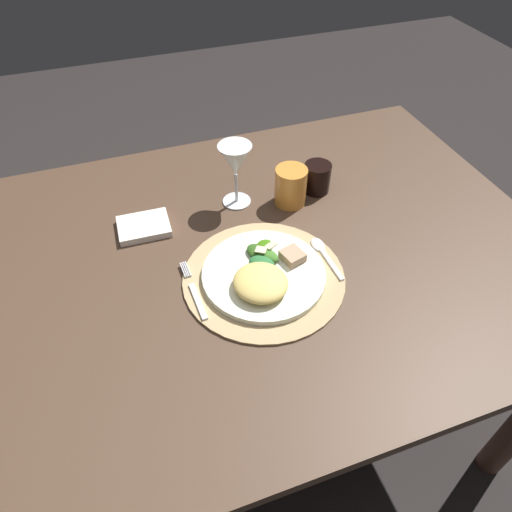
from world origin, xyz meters
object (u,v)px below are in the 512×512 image
object	(u,v)px
dinner_plate	(264,274)
napkin	(144,227)
dark_tumbler	(317,178)
spoon	(322,250)
wine_glass	(235,162)
fork	(195,292)
dining_table	(230,289)
amber_tumbler	(291,186)

from	to	relation	value
dinner_plate	napkin	size ratio (longest dim) A/B	2.20
dark_tumbler	spoon	bearing A→B (deg)	-111.15
napkin	dark_tumbler	size ratio (longest dim) A/B	1.56
wine_glass	fork	bearing A→B (deg)	-123.45
dining_table	fork	bearing A→B (deg)	-140.44
dining_table	napkin	xyz separation A→B (m)	(-0.16, 0.16, 0.11)
amber_tumbler	dark_tumbler	xyz separation A→B (m)	(0.08, 0.02, -0.01)
dinner_plate	amber_tumbler	world-z (taller)	amber_tumbler
spoon	amber_tumbler	world-z (taller)	amber_tumbler
dining_table	wine_glass	world-z (taller)	wine_glass
dark_tumbler	dinner_plate	bearing A→B (deg)	-133.41
amber_tumbler	dark_tumbler	size ratio (longest dim) A/B	1.27
napkin	amber_tumbler	size ratio (longest dim) A/B	1.23
dinner_plate	wine_glass	bearing A→B (deg)	84.71
amber_tumbler	dark_tumbler	distance (m)	0.09
napkin	amber_tumbler	distance (m)	0.37
dining_table	spoon	xyz separation A→B (m)	(0.20, -0.05, 0.11)
dining_table	fork	size ratio (longest dim) A/B	8.97
dinner_plate	wine_glass	distance (m)	0.29
fork	wine_glass	bearing A→B (deg)	56.55
amber_tumbler	dining_table	bearing A→B (deg)	-145.51
dining_table	napkin	distance (m)	0.25
dinner_plate	amber_tumbler	bearing A→B (deg)	55.89
dinner_plate	dark_tumbler	bearing A→B (deg)	46.59
fork	wine_glass	distance (m)	0.34
dining_table	dark_tumbler	distance (m)	0.36
wine_glass	napkin	bearing A→B (deg)	-173.48
dinner_plate	napkin	world-z (taller)	dinner_plate
dining_table	dark_tumbler	world-z (taller)	dark_tumbler
spoon	wine_glass	world-z (taller)	wine_glass
fork	napkin	distance (m)	0.25
dinner_plate	spoon	xyz separation A→B (m)	(0.15, 0.03, -0.00)
fork	napkin	bearing A→B (deg)	104.95
napkin	dark_tumbler	bearing A→B (deg)	0.93
amber_tumbler	spoon	bearing A→B (deg)	-90.53
dining_table	napkin	world-z (taller)	napkin
dining_table	fork	world-z (taller)	fork
napkin	spoon	bearing A→B (deg)	-30.33
dinner_plate	fork	size ratio (longest dim) A/B	1.58
dining_table	dinner_plate	world-z (taller)	dinner_plate
dinner_plate	napkin	bearing A→B (deg)	131.64
spoon	amber_tumbler	distance (m)	0.20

